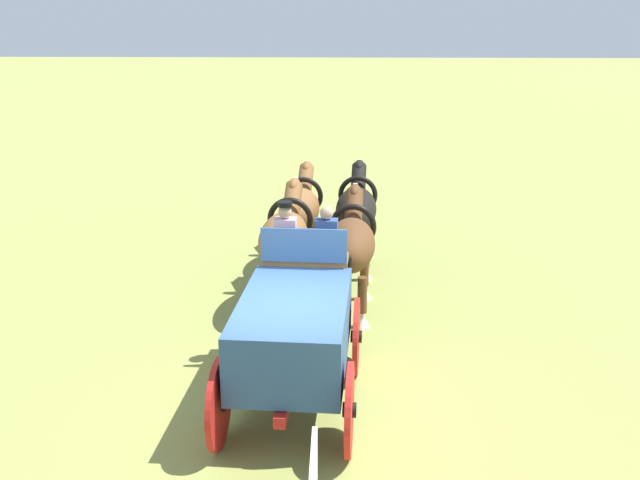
% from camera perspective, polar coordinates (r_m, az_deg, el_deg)
% --- Properties ---
extents(ground_plane, '(220.00, 220.00, 0.00)m').
position_cam_1_polar(ground_plane, '(10.76, -2.07, -13.27)').
color(ground_plane, olive).
extents(show_wagon, '(5.80, 2.03, 2.71)m').
position_cam_1_polar(show_wagon, '(10.36, -2.02, -7.12)').
color(show_wagon, '#2D4C7A').
rests_on(show_wagon, ground).
extents(draft_horse_rear_near, '(3.24, 1.04, 2.30)m').
position_cam_1_polar(draft_horse_rear_near, '(13.68, -2.90, 0.06)').
color(draft_horse_rear_near, brown).
rests_on(draft_horse_rear_near, ground).
extents(draft_horse_rear_off, '(3.07, 1.04, 2.21)m').
position_cam_1_polar(draft_horse_rear_off, '(13.59, 2.54, -0.41)').
color(draft_horse_rear_off, brown).
rests_on(draft_horse_rear_off, ground).
extents(draft_horse_lead_near, '(3.04, 1.01, 2.19)m').
position_cam_1_polar(draft_horse_lead_near, '(16.19, -1.63, 2.45)').
color(draft_horse_lead_near, brown).
rests_on(draft_horse_lead_near, ground).
extents(draft_horse_lead_off, '(3.25, 1.03, 2.22)m').
position_cam_1_polar(draft_horse_lead_off, '(16.08, 2.98, 2.45)').
color(draft_horse_lead_off, black).
rests_on(draft_horse_lead_off, ground).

